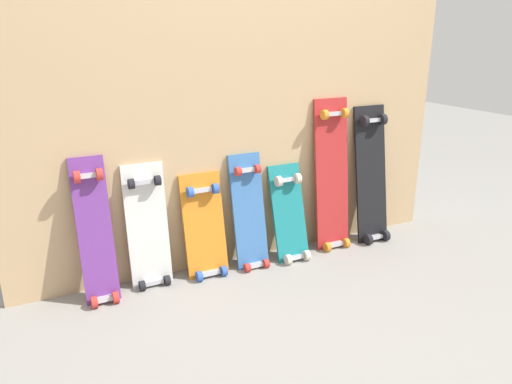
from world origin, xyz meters
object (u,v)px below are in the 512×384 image
(skateboard_red, at_px, (332,180))
(skateboard_teal, at_px, (290,219))
(skateboard_white, at_px, (148,232))
(skateboard_purple, at_px, (96,238))
(skateboard_orange, at_px, (205,231))
(skateboard_black, at_px, (372,180))
(skateboard_blue, at_px, (250,218))

(skateboard_red, bearing_deg, skateboard_teal, -173.69)
(skateboard_white, distance_m, skateboard_teal, 0.82)
(skateboard_purple, xyz_separation_m, skateboard_teal, (1.09, -0.01, -0.08))
(skateboard_orange, relative_size, skateboard_black, 0.69)
(skateboard_white, xyz_separation_m, skateboard_red, (1.13, -0.01, 0.13))
(skateboard_purple, distance_m, skateboard_orange, 0.57)
(skateboard_purple, distance_m, skateboard_black, 1.69)
(skateboard_white, xyz_separation_m, skateboard_blue, (0.57, -0.03, -0.01))
(skateboard_purple, bearing_deg, skateboard_black, 0.16)
(skateboard_blue, height_order, skateboard_red, skateboard_red)
(skateboard_white, bearing_deg, skateboard_black, -1.33)
(skateboard_white, bearing_deg, skateboard_teal, -3.40)
(skateboard_teal, bearing_deg, skateboard_black, 1.51)
(skateboard_blue, relative_size, skateboard_teal, 1.15)
(skateboard_orange, xyz_separation_m, skateboard_red, (0.83, 0.01, 0.18))
(skateboard_white, height_order, skateboard_black, skateboard_black)
(skateboard_red, xyz_separation_m, skateboard_black, (0.29, -0.02, -0.03))
(skateboard_blue, bearing_deg, skateboard_purple, -179.60)
(skateboard_blue, bearing_deg, skateboard_white, 176.80)
(skateboard_purple, xyz_separation_m, skateboard_red, (1.40, 0.02, 0.10))
(skateboard_black, bearing_deg, skateboard_blue, 179.92)
(skateboard_purple, relative_size, skateboard_orange, 1.24)
(skateboard_blue, distance_m, skateboard_black, 0.86)
(skateboard_purple, height_order, skateboard_blue, skateboard_purple)
(skateboard_purple, distance_m, skateboard_red, 1.40)
(skateboard_orange, bearing_deg, skateboard_purple, -178.67)
(skateboard_purple, xyz_separation_m, skateboard_white, (0.26, 0.04, -0.03))
(skateboard_white, xyz_separation_m, skateboard_teal, (0.82, -0.05, -0.05))
(skateboard_purple, bearing_deg, skateboard_red, 0.96)
(skateboard_blue, bearing_deg, skateboard_black, -0.08)
(skateboard_white, height_order, skateboard_blue, skateboard_white)
(skateboard_orange, xyz_separation_m, skateboard_black, (1.12, -0.01, 0.15))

